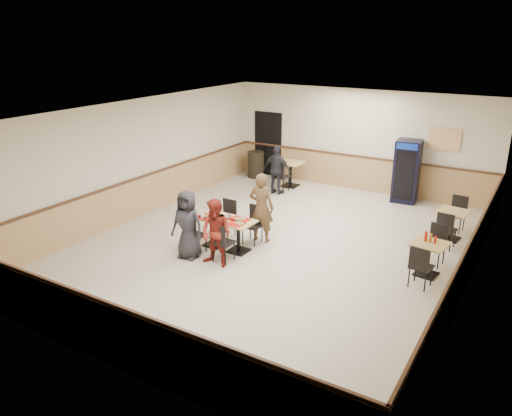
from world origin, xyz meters
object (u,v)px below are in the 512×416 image
Objects in this scene: side_table_far at (452,220)px; trash_bin at (256,164)px; lone_diner at (277,170)px; back_table at (291,170)px; diner_woman_right at (216,233)px; diner_man_opposite at (261,208)px; diner_woman_left at (188,225)px; side_table_near at (429,254)px; main_table at (226,229)px; pepsi_cooler at (407,171)px.

trash_bin is at bearing 161.84° from side_table_far.
lone_diner is 0.90m from back_table.
diner_man_opposite reaches higher than diner_woman_right.
side_table_near is at bearing 14.07° from diner_woman_left.
side_table_near is (3.81, 1.78, -0.25)m from diner_woman_right.
diner_woman_right reaches higher than trash_bin.
diner_woman_right is 1.99× the size of side_table_far.
diner_woman_right is 0.88× the size of diner_man_opposite.
lone_diner reaches higher than back_table.
lone_diner is at bearing 169.73° from side_table_far.
diner_woman_right reaches higher than main_table.
pepsi_cooler is (2.04, 4.52, 0.07)m from diner_man_opposite.
back_table is at bearing 88.01° from diner_woman_left.
diner_man_opposite is at bearing -147.90° from side_table_far.
side_table_near is 0.41× the size of pepsi_cooler.
side_table_near is at bearing 26.33° from diner_woman_right.
main_table is at bearing 51.96° from diner_man_opposite.
main_table is 1.70× the size of back_table.
lone_diner is at bearing -90.00° from back_table.
back_table reaches higher than side_table_near.
side_table_far is (3.83, 3.91, -0.25)m from diner_woman_right.
diner_man_opposite is 1.10× the size of lone_diner.
main_table is 0.89× the size of diner_woman_left.
pepsi_cooler reaches higher than trash_bin.
main_table is 1.83× the size of side_table_near.
trash_bin is (-1.98, 6.05, -0.31)m from diner_woman_left.
diner_woman_right reaches higher than side_table_far.
pepsi_cooler is at bearing 57.34° from diner_woman_left.
diner_woman_right is at bearing -8.23° from diner_woman_left.
diner_woman_right is 5.85m from back_table.
diner_woman_left is 0.75m from diner_woman_right.
diner_woman_left reaches higher than trash_bin.
pepsi_cooler is at bearing 6.55° from back_table.
pepsi_cooler is 2.04× the size of trash_bin.
diner_woman_left is at bearing -120.42° from pepsi_cooler.
main_table is 0.91× the size of lone_diner.
trash_bin is (-2.72, 6.06, -0.28)m from diner_woman_right.
diner_woman_left is at bearing -139.60° from side_table_far.
side_table_near is (3.68, 0.20, -0.35)m from diner_man_opposite.
diner_woman_right reaches higher than back_table.
lone_diner is 5.92m from side_table_near.
pepsi_cooler reaches higher than diner_woman_left.
trash_bin is (-1.46, 1.23, -0.30)m from lone_diner.
trash_bin is (-6.53, 4.28, -0.03)m from side_table_near.
back_table is 3.46m from pepsi_cooler.
diner_woman_right is 1.59m from diner_man_opposite.
diner_man_opposite is at bearing -176.93° from side_table_near.
diner_man_opposite is at bearing -71.47° from back_table.
diner_woman_left is 1.04× the size of diner_woman_right.
pepsi_cooler reaches higher than back_table.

